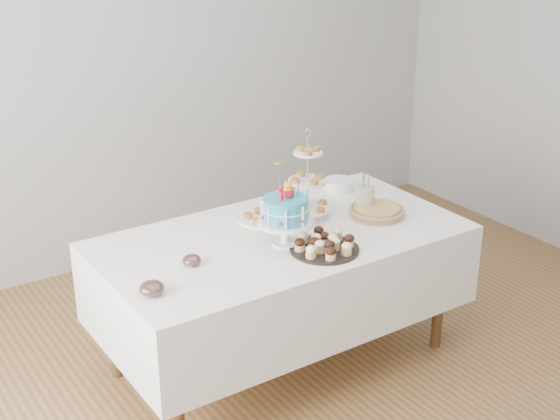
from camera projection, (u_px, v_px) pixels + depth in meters
floor at (313, 386)px, 4.13m from camera, size 5.00×5.00×0.00m
walls at (318, 143)px, 3.61m from camera, size 5.04×4.04×2.70m
table at (281, 273)px, 4.15m from camera, size 1.92×1.02×0.77m
birthday_cake at (285, 223)px, 3.90m from camera, size 0.28×0.28×0.44m
cupcake_tray at (325, 243)px, 3.87m from camera, size 0.35×0.35×0.08m
pie at (377, 211)px, 4.29m from camera, size 0.31×0.31×0.05m
tiered_stand at (308, 181)px, 4.19m from camera, size 0.26×0.26×0.51m
plate_stack at (339, 185)px, 4.64m from camera, size 0.18×0.18×0.07m
pastry_plate at (262, 217)px, 4.23m from camera, size 0.26×0.26×0.04m
jam_bowl_a at (152, 289)px, 3.45m from camera, size 0.11×0.11×0.07m
jam_bowl_b at (192, 260)px, 3.73m from camera, size 0.09×0.09×0.06m
utensil_pitcher at (365, 199)px, 4.31m from camera, size 0.11×0.10×0.23m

